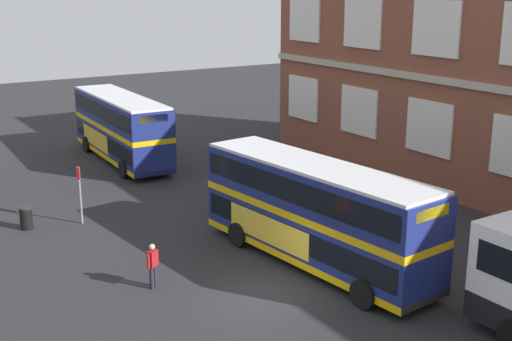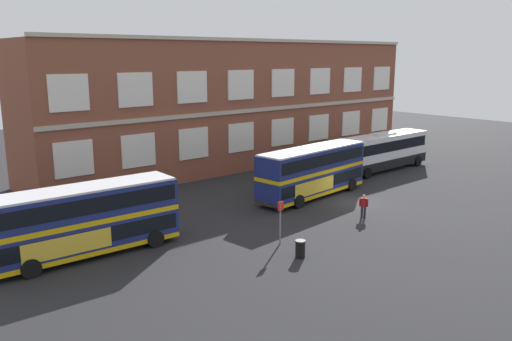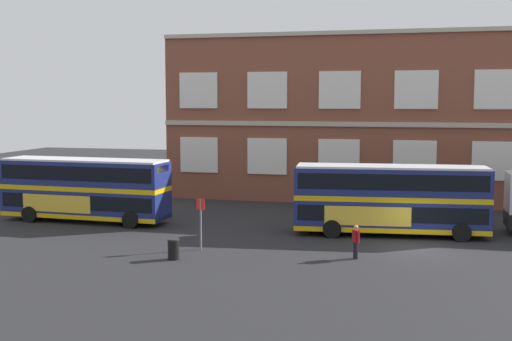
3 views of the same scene
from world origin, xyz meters
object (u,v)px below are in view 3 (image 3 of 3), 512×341
object	(u,v)px
waiting_passenger	(356,240)
bus_stand_flag	(201,219)
double_decker_middle	(390,199)
double_decker_near	(85,189)
station_litter_bin	(173,249)

from	to	relation	value
waiting_passenger	bus_stand_flag	world-z (taller)	bus_stand_flag
double_decker_middle	waiting_passenger	world-z (taller)	double_decker_middle
double_decker_middle	waiting_passenger	size ratio (longest dim) A/B	6.59
bus_stand_flag	double_decker_middle	bearing A→B (deg)	33.64
double_decker_near	station_litter_bin	distance (m)	12.49
station_litter_bin	double_decker_near	bearing A→B (deg)	138.32
bus_stand_flag	station_litter_bin	size ratio (longest dim) A/B	2.62
double_decker_near	station_litter_bin	world-z (taller)	double_decker_near
double_decker_near	station_litter_bin	size ratio (longest dim) A/B	10.76
waiting_passenger	station_litter_bin	xyz separation A→B (m)	(-8.71, -2.35, -0.41)
double_decker_middle	bus_stand_flag	world-z (taller)	double_decker_middle
double_decker_near	waiting_passenger	bearing A→B (deg)	-18.15
double_decker_middle	waiting_passenger	bearing A→B (deg)	-102.11
waiting_passenger	station_litter_bin	world-z (taller)	waiting_passenger
station_litter_bin	bus_stand_flag	bearing A→B (deg)	75.08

